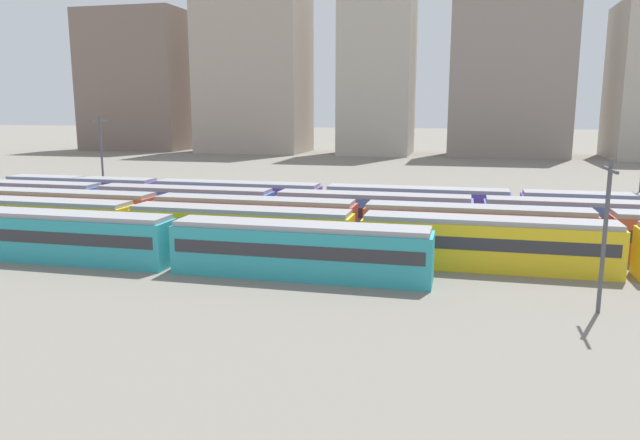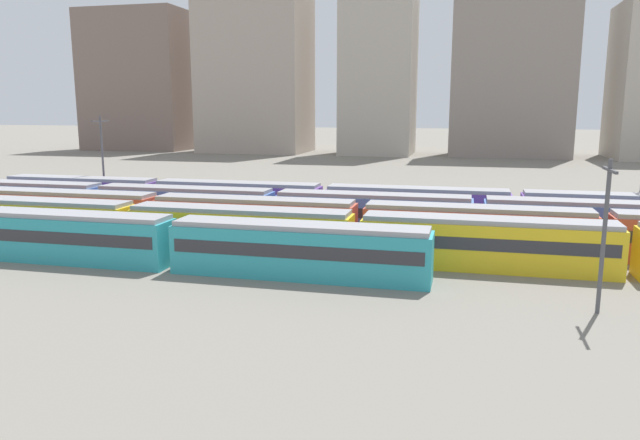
{
  "view_description": "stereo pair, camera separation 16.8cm",
  "coord_description": "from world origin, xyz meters",
  "px_view_note": "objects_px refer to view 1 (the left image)",
  "views": [
    {
      "loc": [
        43.22,
        -38.46,
        11.48
      ],
      "look_at": [
        31.42,
        10.4,
        2.04
      ],
      "focal_mm": 33.61,
      "sensor_mm": 36.0,
      "label": 1
    },
    {
      "loc": [
        43.39,
        -38.42,
        11.48
      ],
      "look_at": [
        31.42,
        10.4,
        2.04
      ],
      "focal_mm": 33.61,
      "sensor_mm": 36.0,
      "label": 2
    }
  ],
  "objects_px": {
    "train_track_4": "(323,202)",
    "catenary_pole_3": "(102,157)",
    "train_track_0": "(60,236)",
    "train_track_2": "(254,219)",
    "train_track_3": "(372,213)",
    "train_track_1": "(357,236)",
    "catenary_pole_0": "(605,228)"
  },
  "relations": [
    {
      "from": "train_track_4",
      "to": "catenary_pole_3",
      "type": "relative_size",
      "value": 7.08
    },
    {
      "from": "train_track_0",
      "to": "train_track_2",
      "type": "xyz_separation_m",
      "value": [
        11.83,
        10.4,
        0.0
      ]
    },
    {
      "from": "train_track_0",
      "to": "catenary_pole_3",
      "type": "xyz_separation_m",
      "value": [
        -11.79,
        23.85,
        3.93
      ]
    },
    {
      "from": "train_track_3",
      "to": "train_track_4",
      "type": "xyz_separation_m",
      "value": [
        -5.88,
        5.2,
        0.0
      ]
    },
    {
      "from": "train_track_3",
      "to": "train_track_1",
      "type": "bearing_deg",
      "value": -87.59
    },
    {
      "from": "catenary_pole_0",
      "to": "train_track_1",
      "type": "bearing_deg",
      "value": 151.56
    },
    {
      "from": "train_track_4",
      "to": "train_track_3",
      "type": "bearing_deg",
      "value": -41.48
    },
    {
      "from": "train_track_0",
      "to": "train_track_1",
      "type": "relative_size",
      "value": 0.5
    },
    {
      "from": "train_track_0",
      "to": "train_track_3",
      "type": "height_order",
      "value": "same"
    },
    {
      "from": "train_track_1",
      "to": "train_track_3",
      "type": "xyz_separation_m",
      "value": [
        -0.44,
        10.4,
        0.0
      ]
    },
    {
      "from": "train_track_0",
      "to": "train_track_2",
      "type": "bearing_deg",
      "value": 41.32
    },
    {
      "from": "train_track_1",
      "to": "catenary_pole_3",
      "type": "distance_m",
      "value": 38.77
    },
    {
      "from": "train_track_1",
      "to": "catenary_pole_3",
      "type": "bearing_deg",
      "value": 151.09
    },
    {
      "from": "catenary_pole_3",
      "to": "train_track_4",
      "type": "bearing_deg",
      "value": -6.34
    },
    {
      "from": "train_track_0",
      "to": "catenary_pole_0",
      "type": "height_order",
      "value": "catenary_pole_0"
    },
    {
      "from": "train_track_2",
      "to": "catenary_pole_3",
      "type": "bearing_deg",
      "value": 150.35
    },
    {
      "from": "train_track_1",
      "to": "train_track_3",
      "type": "height_order",
      "value": "same"
    },
    {
      "from": "catenary_pole_0",
      "to": "train_track_4",
      "type": "bearing_deg",
      "value": 132.21
    },
    {
      "from": "catenary_pole_3",
      "to": "train_track_3",
      "type": "bearing_deg",
      "value": -13.9
    },
    {
      "from": "train_track_4",
      "to": "train_track_2",
      "type": "bearing_deg",
      "value": -110.16
    },
    {
      "from": "train_track_3",
      "to": "catenary_pole_3",
      "type": "height_order",
      "value": "catenary_pole_3"
    },
    {
      "from": "train_track_0",
      "to": "train_track_4",
      "type": "relative_size",
      "value": 0.75
    },
    {
      "from": "train_track_1",
      "to": "train_track_4",
      "type": "bearing_deg",
      "value": 112.05
    },
    {
      "from": "train_track_1",
      "to": "catenary_pole_0",
      "type": "xyz_separation_m",
      "value": [
        15.39,
        -8.33,
        3.0
      ]
    },
    {
      "from": "train_track_0",
      "to": "train_track_3",
      "type": "relative_size",
      "value": 0.6
    },
    {
      "from": "train_track_1",
      "to": "train_track_2",
      "type": "bearing_deg",
      "value": 152.84
    },
    {
      "from": "train_track_3",
      "to": "catenary_pole_0",
      "type": "distance_m",
      "value": 24.71
    },
    {
      "from": "train_track_4",
      "to": "catenary_pole_0",
      "type": "distance_m",
      "value": 32.45
    },
    {
      "from": "train_track_2",
      "to": "catenary_pole_3",
      "type": "distance_m",
      "value": 27.47
    },
    {
      "from": "train_track_3",
      "to": "catenary_pole_3",
      "type": "bearing_deg",
      "value": 166.1
    },
    {
      "from": "catenary_pole_3",
      "to": "train_track_1",
      "type": "bearing_deg",
      "value": -28.91
    },
    {
      "from": "catenary_pole_0",
      "to": "catenary_pole_3",
      "type": "relative_size",
      "value": 0.83
    }
  ]
}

